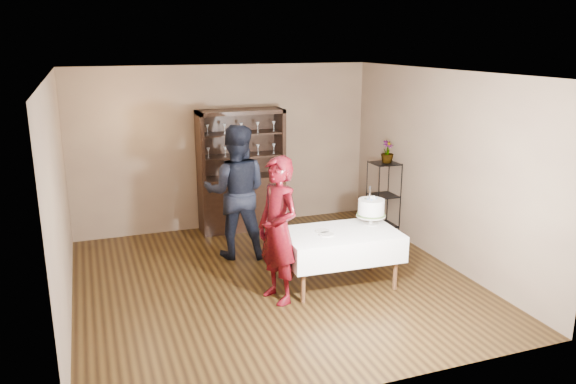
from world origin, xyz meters
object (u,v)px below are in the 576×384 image
at_px(plant_etagere, 383,195).
at_px(cake, 371,209).
at_px(woman, 278,230).
at_px(man, 236,192).
at_px(potted_plant, 387,152).
at_px(china_hutch, 242,190).
at_px(cake_table, 340,245).

height_order(plant_etagere, cake, cake).
height_order(woman, man, man).
relative_size(man, potted_plant, 5.48).
xyz_separation_m(plant_etagere, potted_plant, (0.04, -0.00, 0.71)).
relative_size(china_hutch, plant_etagere, 1.67).
bearing_deg(woman, man, 166.01).
distance_m(plant_etagere, potted_plant, 0.71).
bearing_deg(cake, woman, -168.79).
relative_size(woman, man, 0.92).
bearing_deg(potted_plant, plant_etagere, 176.59).
distance_m(woman, potted_plant, 3.00).
distance_m(cake_table, potted_plant, 2.35).
xyz_separation_m(woman, cake, (1.39, 0.28, 0.04)).
bearing_deg(cake, china_hutch, 113.52).
bearing_deg(plant_etagere, cake_table, -133.65).
bearing_deg(woman, cake, 84.00).
height_order(cake_table, potted_plant, potted_plant).
height_order(plant_etagere, cake_table, plant_etagere).
xyz_separation_m(cake_table, potted_plant, (1.54, 1.58, 0.81)).
relative_size(cake_table, woman, 0.84).
height_order(cake_table, man, man).
bearing_deg(woman, plant_etagere, 108.29).
bearing_deg(cake_table, man, 123.72).
height_order(china_hutch, plant_etagere, china_hutch).
bearing_deg(potted_plant, china_hutch, 153.51).
bearing_deg(man, china_hutch, -89.92).
distance_m(china_hutch, potted_plant, 2.46).
xyz_separation_m(cake_table, cake, (0.51, 0.15, 0.38)).
xyz_separation_m(woman, man, (-0.09, 1.59, 0.08)).
height_order(china_hutch, potted_plant, china_hutch).
bearing_deg(plant_etagere, cake, -124.98).
relative_size(china_hutch, woman, 1.12).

